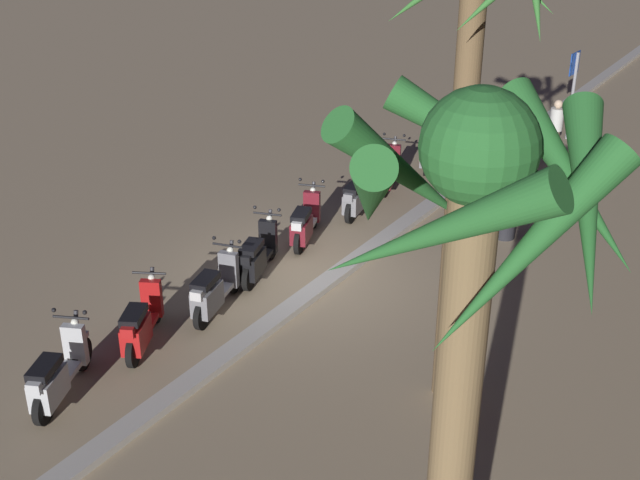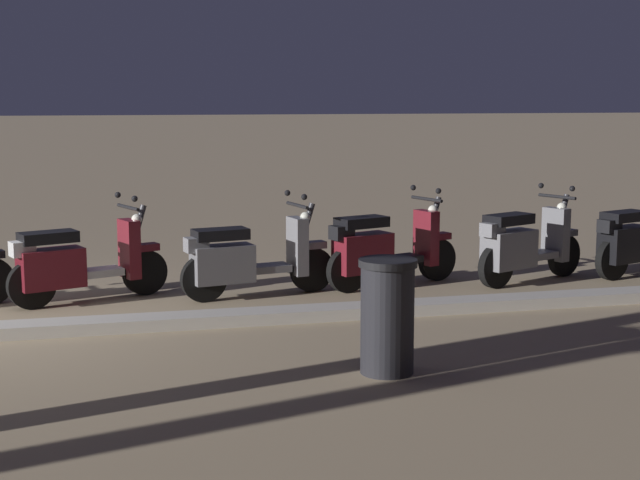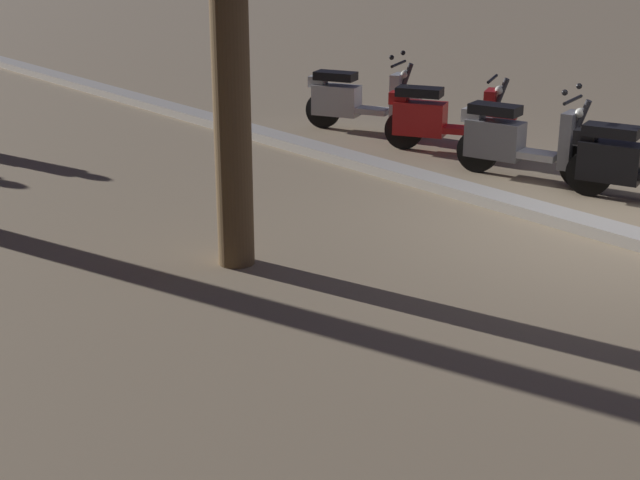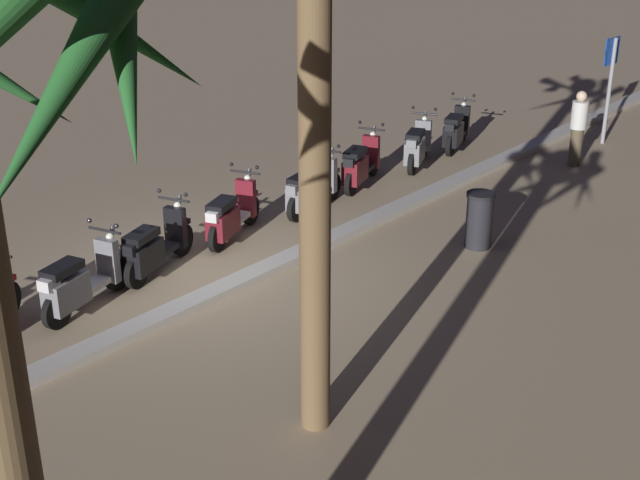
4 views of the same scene
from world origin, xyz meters
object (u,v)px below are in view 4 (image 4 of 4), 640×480
(scooter_maroon_second_in_line, at_px, (231,216))
(scooter_black_tail_end, at_px, (154,248))
(crossing_sign, at_px, (610,78))
(scooter_maroon_mid_centre, at_px, (360,165))
(scooter_grey_lead_nearest, at_px, (311,190))
(litter_bin, at_px, (479,220))
(pedestrian_strolling_near_curb, at_px, (578,127))
(scooter_grey_mid_front, at_px, (417,147))
(scooter_grey_last_in_row, at_px, (80,283))
(scooter_black_gap_after_mid, at_px, (456,130))

(scooter_maroon_second_in_line, height_order, scooter_black_tail_end, same)
(scooter_maroon_second_in_line, distance_m, crossing_sign, 9.86)
(scooter_black_tail_end, bearing_deg, scooter_maroon_mid_centre, -178.98)
(scooter_grey_lead_nearest, height_order, scooter_black_tail_end, same)
(scooter_black_tail_end, xyz_separation_m, litter_bin, (-4.19, 3.22, 0.03))
(scooter_maroon_mid_centre, distance_m, pedestrian_strolling_near_curb, 4.84)
(pedestrian_strolling_near_curb, bearing_deg, litter_bin, 8.18)
(scooter_grey_mid_front, height_order, scooter_grey_last_in_row, same)
(scooter_black_tail_end, relative_size, crossing_sign, 0.74)
(scooter_grey_lead_nearest, xyz_separation_m, litter_bin, (-0.64, 3.14, 0.04))
(scooter_black_gap_after_mid, distance_m, pedestrian_strolling_near_curb, 2.64)
(scooter_grey_lead_nearest, relative_size, scooter_grey_last_in_row, 1.01)
(scooter_grey_mid_front, relative_size, scooter_grey_last_in_row, 0.93)
(pedestrian_strolling_near_curb, bearing_deg, scooter_grey_mid_front, -46.15)
(scooter_black_gap_after_mid, xyz_separation_m, scooter_maroon_second_in_line, (6.85, -0.07, -0.01))
(scooter_grey_last_in_row, xyz_separation_m, crossing_sign, (-12.71, 2.04, 1.04))
(scooter_maroon_mid_centre, bearing_deg, litter_bin, 72.94)
(scooter_black_tail_end, distance_m, crossing_sign, 11.49)
(scooter_black_gap_after_mid, relative_size, scooter_grey_lead_nearest, 0.92)
(scooter_grey_mid_front, xyz_separation_m, scooter_grey_last_in_row, (8.44, 0.14, -0.00))
(litter_bin, bearing_deg, scooter_maroon_second_in_line, -53.00)
(scooter_grey_lead_nearest, height_order, scooter_grey_last_in_row, same)
(scooter_black_tail_end, height_order, pedestrian_strolling_near_curb, pedestrian_strolling_near_curb)
(scooter_maroon_second_in_line, distance_m, litter_bin, 4.14)
(pedestrian_strolling_near_curb, relative_size, litter_bin, 1.69)
(scooter_grey_last_in_row, distance_m, litter_bin, 6.44)
(scooter_maroon_second_in_line, bearing_deg, scooter_black_tail_end, 3.03)
(crossing_sign, bearing_deg, scooter_grey_lead_nearest, -15.78)
(scooter_black_gap_after_mid, xyz_separation_m, scooter_black_tail_end, (8.55, 0.02, -0.00))
(scooter_maroon_mid_centre, relative_size, scooter_grey_last_in_row, 1.00)
(scooter_black_gap_after_mid, bearing_deg, scooter_maroon_mid_centre, -1.25)
(scooter_grey_lead_nearest, xyz_separation_m, crossing_sign, (-7.67, 2.17, 1.06))
(scooter_maroon_second_in_line, xyz_separation_m, litter_bin, (-2.49, 3.31, 0.04))
(crossing_sign, bearing_deg, scooter_black_tail_end, -11.30)
(scooter_maroon_mid_centre, distance_m, scooter_black_tail_end, 5.21)
(pedestrian_strolling_near_curb, xyz_separation_m, litter_bin, (5.09, 0.73, -0.36))
(scooter_black_gap_after_mid, height_order, pedestrian_strolling_near_curb, pedestrian_strolling_near_curb)
(pedestrian_strolling_near_curb, bearing_deg, crossing_sign, -172.86)
(scooter_maroon_mid_centre, distance_m, litter_bin, 3.46)
(scooter_grey_mid_front, distance_m, scooter_grey_last_in_row, 8.44)
(crossing_sign, xyz_separation_m, pedestrian_strolling_near_curb, (1.94, 0.24, -0.66))
(pedestrian_strolling_near_curb, bearing_deg, scooter_grey_last_in_row, -11.99)
(crossing_sign, distance_m, litter_bin, 7.17)
(scooter_black_gap_after_mid, xyz_separation_m, scooter_maroon_mid_centre, (3.34, -0.07, 0.01))
(scooter_grey_lead_nearest, bearing_deg, scooter_black_tail_end, -1.24)
(scooter_grey_lead_nearest, relative_size, pedestrian_strolling_near_curb, 1.13)
(scooter_black_gap_after_mid, height_order, scooter_grey_lead_nearest, same)
(scooter_black_tail_end, bearing_deg, crossing_sign, 168.70)
(scooter_black_tail_end, relative_size, scooter_grey_last_in_row, 0.99)
(scooter_grey_last_in_row, height_order, litter_bin, scooter_grey_last_in_row)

